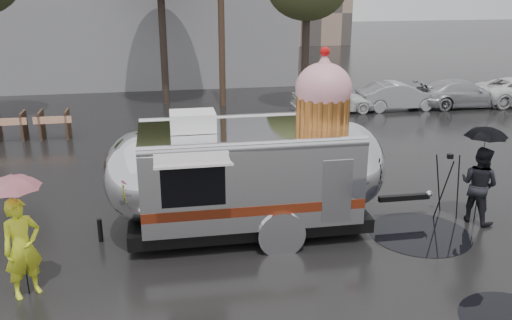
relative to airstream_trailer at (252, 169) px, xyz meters
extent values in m
plane|color=black|center=(-1.65, -1.31, -1.48)|extent=(120.00, 120.00, 0.00)
cylinder|color=black|center=(2.33, 4.57, -1.47)|extent=(3.07, 3.07, 0.01)
cylinder|color=black|center=(3.71, -0.88, -1.47)|extent=(2.28, 2.28, 0.01)
cylinder|color=#473323|center=(0.85, 12.69, 3.02)|extent=(0.28, 0.28, 9.00)
cylinder|color=#382D26|center=(-1.65, 13.69, 1.90)|extent=(0.32, 0.32, 6.75)
cylinder|color=#382D26|center=(4.35, 11.69, 1.22)|extent=(0.32, 0.32, 5.40)
cube|color=#473323|center=(-6.75, 8.69, -0.98)|extent=(0.08, 0.80, 1.00)
cube|color=#E5590C|center=(-7.20, 8.31, -0.73)|extent=(1.30, 0.04, 0.25)
cube|color=#473323|center=(-6.15, 8.69, -0.98)|extent=(0.08, 0.80, 1.00)
cube|color=#473323|center=(-5.25, 8.69, -0.98)|extent=(0.08, 0.80, 1.00)
cube|color=#E5590C|center=(-5.70, 8.31, -0.73)|extent=(1.30, 0.04, 0.25)
imported|color=silver|center=(5.35, 10.69, -0.78)|extent=(4.00, 1.80, 1.40)
imported|color=#B2B2B7|center=(8.35, 10.69, -0.78)|extent=(4.00, 1.80, 1.40)
imported|color=#B2B2B7|center=(11.35, 10.69, -0.76)|extent=(4.20, 1.80, 1.44)
cube|color=silver|center=(-0.10, 0.01, 0.00)|extent=(4.63, 2.42, 1.89)
ellipsoid|color=silver|center=(2.22, 0.00, 0.00)|extent=(1.58, 2.42, 1.89)
ellipsoid|color=silver|center=(-2.41, 0.01, 0.00)|extent=(1.58, 2.42, 1.89)
cube|color=black|center=(-0.10, 0.01, -1.11)|extent=(5.27, 2.11, 0.32)
cylinder|color=black|center=(0.43, -1.08, -1.11)|extent=(0.74, 0.23, 0.74)
cylinder|color=black|center=(0.43, 1.09, -1.11)|extent=(0.74, 0.23, 0.74)
cylinder|color=silver|center=(0.43, -1.23, -1.06)|extent=(1.01, 0.11, 1.01)
cube|color=black|center=(3.69, 0.00, -0.95)|extent=(1.26, 0.13, 0.13)
sphere|color=silver|center=(4.32, 0.00, -0.90)|extent=(0.17, 0.17, 0.17)
cylinder|color=black|center=(-3.36, 0.01, -1.21)|extent=(0.11, 0.11, 0.53)
cube|color=#581C0C|center=(-0.10, -1.20, -0.48)|extent=(4.63, 0.03, 0.21)
cube|color=#581C0C|center=(-0.10, 1.21, -0.48)|extent=(4.63, 0.03, 0.21)
cube|color=black|center=(-1.36, -1.21, 0.15)|extent=(1.26, 0.03, 0.84)
cube|color=#BDB5B1|center=(-1.36, -1.47, 0.68)|extent=(1.47, 0.52, 0.15)
cube|color=silver|center=(1.59, -1.22, -0.16)|extent=(0.63, 0.03, 1.37)
cube|color=white|center=(-1.26, 0.01, 1.15)|extent=(0.95, 0.69, 0.40)
cylinder|color=#CB7B36|center=(1.59, 0.00, 1.26)|extent=(1.10, 1.10, 0.63)
ellipsoid|color=pink|center=(1.59, 0.00, 1.77)|extent=(1.22, 1.22, 1.09)
cone|color=pink|center=(1.59, 0.00, 2.31)|extent=(0.53, 0.53, 0.42)
sphere|color=red|center=(1.59, 0.00, 2.54)|extent=(0.21, 0.21, 0.21)
imported|color=yellow|center=(-4.47, -1.92, -0.54)|extent=(0.81, 0.75, 1.88)
imported|color=pink|center=(-4.47, -1.92, 0.47)|extent=(1.16, 1.16, 0.79)
cylinder|color=black|center=(-4.47, -1.92, -0.65)|extent=(0.02, 0.02, 1.65)
imported|color=black|center=(5.31, -0.45, -0.56)|extent=(0.87, 1.01, 1.84)
imported|color=black|center=(5.31, -0.45, 0.47)|extent=(1.17, 1.17, 0.80)
cylinder|color=black|center=(5.31, -0.45, -0.65)|extent=(0.02, 0.02, 1.65)
cylinder|color=black|center=(4.99, -0.13, -0.73)|extent=(0.11, 0.34, 1.52)
cylinder|color=black|center=(4.65, 0.20, -0.73)|extent=(0.34, 0.12, 1.52)
cylinder|color=black|center=(4.54, -0.25, -0.73)|extent=(0.26, 0.25, 1.52)
cube|color=black|center=(4.72, -0.06, 0.05)|extent=(0.15, 0.14, 0.11)
camera|label=1|loc=(-1.88, -11.13, 4.03)|focal=38.00mm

